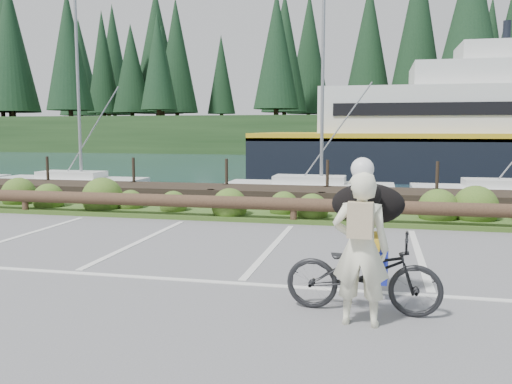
# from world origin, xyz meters

# --- Properties ---
(ground) EXTENTS (72.00, 72.00, 0.00)m
(ground) POSITION_xyz_m (0.00, 0.00, 0.00)
(ground) COLOR slate
(harbor_backdrop) EXTENTS (170.00, 160.00, 30.00)m
(harbor_backdrop) POSITION_xyz_m (0.39, 78.47, -0.00)
(harbor_backdrop) COLOR #19323C
(harbor_backdrop) RESTS_ON ground
(vegetation_strip) EXTENTS (34.00, 1.60, 0.10)m
(vegetation_strip) POSITION_xyz_m (0.00, 5.30, 0.05)
(vegetation_strip) COLOR #3D5B21
(vegetation_strip) RESTS_ON ground
(log_rail) EXTENTS (32.00, 0.30, 0.60)m
(log_rail) POSITION_xyz_m (0.00, 4.60, 0.00)
(log_rail) COLOR #443021
(log_rail) RESTS_ON ground
(bicycle) EXTENTS (1.86, 0.73, 0.96)m
(bicycle) POSITION_xyz_m (1.72, -1.23, 0.48)
(bicycle) COLOR black
(bicycle) RESTS_ON ground
(cyclist) EXTENTS (0.65, 0.44, 1.72)m
(cyclist) POSITION_xyz_m (1.70, -1.65, 0.86)
(cyclist) COLOR #EEEDCA
(cyclist) RESTS_ON ground
(dog) EXTENTS (0.49, 0.94, 0.53)m
(dog) POSITION_xyz_m (1.75, -0.64, 1.22)
(dog) COLOR black
(dog) RESTS_ON bicycle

